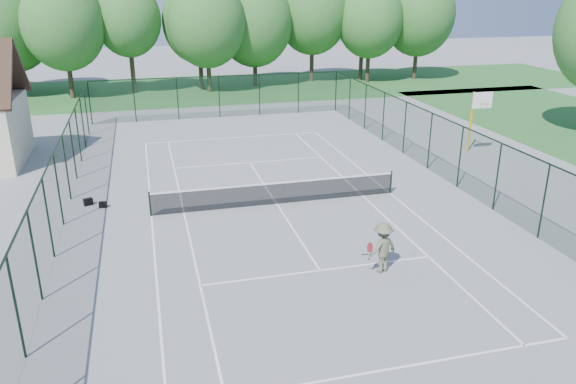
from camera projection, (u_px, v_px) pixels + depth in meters
name	position (u px, v px, depth m)	size (l,w,h in m)	color
ground	(277.00, 204.00, 25.13)	(140.00, 140.00, 0.00)	gray
grass_far	(202.00, 89.00, 52.33)	(80.00, 16.00, 0.01)	#306D2E
court_lines	(277.00, 204.00, 25.13)	(11.05, 23.85, 0.01)	white
tennis_net	(277.00, 192.00, 24.93)	(11.08, 0.08, 1.10)	black
fence_enclosure	(277.00, 171.00, 24.58)	(18.05, 36.05, 3.02)	#183722
tree_line_far	(198.00, 22.00, 50.24)	(39.40, 6.40, 9.70)	#3A2F1F
basketball_goal	(477.00, 110.00, 31.66)	(1.20, 1.43, 3.65)	gold
sports_bag_a	(88.00, 202.00, 24.97)	(0.38, 0.23, 0.31)	black
sports_bag_b	(103.00, 205.00, 24.71)	(0.34, 0.20, 0.26)	black
tennis_player	(382.00, 248.00, 18.98)	(2.13, 0.99, 1.78)	#5F6549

